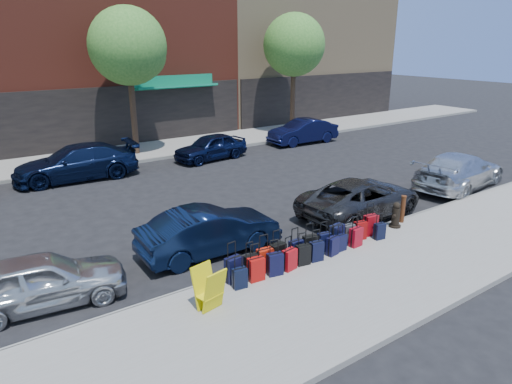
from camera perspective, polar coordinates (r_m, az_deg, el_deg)
ground at (r=16.45m, az=-4.45°, el=-2.24°), size 120.00×120.00×0.00m
sidewalk_near at (r=11.78m, az=12.16°, el=-11.08°), size 60.00×4.00×0.15m
sidewalk_far at (r=25.22m, az=-16.12°, el=4.61°), size 60.00×4.00×0.15m
curb_near at (r=13.05m, az=5.69°, el=-7.65°), size 60.00×0.08×0.15m
curb_far at (r=23.36m, az=-14.48°, el=3.69°), size 60.00×0.08×0.15m
tree_center at (r=24.30m, az=-15.38°, el=16.93°), size 3.80×3.80×7.27m
tree_right at (r=29.60m, az=4.99°, el=17.65°), size 3.80×3.80×7.27m
suitcase_front_0 at (r=11.32m, az=-2.81°, el=-9.63°), size 0.46×0.29×1.03m
suitcase_front_1 at (r=11.60m, az=-0.64°, el=-9.10°), size 0.38×0.22×0.89m
suitcase_front_2 at (r=11.77m, az=1.12°, el=-8.50°), size 0.43×0.27×1.00m
suitcase_front_3 at (r=12.07m, az=2.76°, el=-7.82°), size 0.41×0.22×0.99m
suitcase_front_4 at (r=12.38m, az=5.02°, el=-7.27°), size 0.39×0.23×0.93m
suitcase_front_5 at (r=12.68m, az=6.76°, el=-6.66°), size 0.42×0.28×0.93m
suitcase_front_6 at (r=13.00m, az=8.50°, el=-6.19°), size 0.38×0.25×0.87m
suitcase_front_7 at (r=13.31m, az=10.06°, el=-5.39°), size 0.47×0.30×1.06m
suitcase_front_8 at (r=13.69m, az=11.45°, el=-5.06°), size 0.38×0.23×0.86m
suitcase_front_9 at (r=13.93m, az=12.89°, el=-4.70°), size 0.40×0.27×0.89m
suitcase_front_10 at (r=14.29m, az=14.11°, el=-4.03°), size 0.45×0.29×1.02m
suitcase_back_0 at (r=11.07m, az=-2.05°, el=-10.70°), size 0.36×0.24×0.82m
suitcase_back_1 at (r=11.36m, az=0.01°, el=-9.62°), size 0.42×0.27×0.96m
suitcase_back_2 at (r=11.62m, az=2.38°, el=-8.99°), size 0.43×0.30×0.94m
suitcase_back_3 at (r=11.90m, az=4.22°, el=-8.41°), size 0.41×0.29×0.91m
suitcase_back_4 at (r=12.18m, az=5.90°, el=-7.81°), size 0.40×0.27×0.89m
suitcase_back_5 at (r=12.42m, az=7.56°, el=-7.34°), size 0.40×0.27×0.88m
suitcase_back_6 at (r=12.81m, az=9.55°, el=-6.66°), size 0.39×0.27×0.85m
suitcase_back_7 at (r=13.12m, az=10.58°, el=-6.23°), size 0.32×0.19×0.76m
suitcase_back_8 at (r=13.45m, az=12.38°, el=-5.52°), size 0.39×0.25×0.90m
suitcase_back_10 at (r=14.10m, az=15.18°, el=-4.74°), size 0.36×0.24×0.80m
fire_hydrant at (r=15.09m, az=17.07°, el=-2.84°), size 0.42×0.37×0.82m
bollard at (r=15.51m, az=17.87°, el=-1.99°), size 0.17×0.17×0.90m
display_rack at (r=10.23m, az=-5.88°, el=-11.94°), size 0.66×0.70×0.98m
car_near_0 at (r=11.58m, az=-25.24°, el=-9.96°), size 3.87×1.97×1.26m
car_near_1 at (r=13.00m, az=-5.81°, el=-4.87°), size 4.11×1.52×1.34m
car_near_2 at (r=16.04m, az=12.98°, el=-0.72°), size 4.85×2.44×1.32m
car_near_3 at (r=20.43m, az=24.07°, el=2.46°), size 5.27×2.72×1.46m
car_far_1 at (r=21.29m, az=-21.55°, el=3.45°), size 5.33×2.47×1.51m
car_far_2 at (r=23.32m, az=-5.68°, el=5.63°), size 4.02×2.01×1.32m
car_far_3 at (r=27.15m, az=5.88°, el=7.55°), size 4.33×1.67×1.41m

